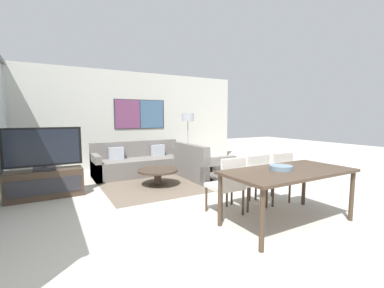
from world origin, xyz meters
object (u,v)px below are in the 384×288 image
at_px(tv_console, 46,184).
at_px(coffee_table, 158,173).
at_px(sofa_side, 200,167).
at_px(dining_table, 288,175).
at_px(sofa_main, 139,163).
at_px(fruit_bowl, 281,167).
at_px(dining_chair_right, 277,174).
at_px(floor_lamp, 188,122).
at_px(television, 43,149).
at_px(dining_chair_left, 228,183).
at_px(dining_chair_centre, 253,178).

xyz_separation_m(tv_console, coffee_table, (2.10, -0.23, 0.01)).
height_order(sofa_side, dining_table, sofa_side).
bearing_deg(tv_console, coffee_table, -6.35).
height_order(coffee_table, dining_table, dining_table).
height_order(sofa_main, fruit_bowl, sofa_main).
bearing_deg(sofa_main, coffee_table, -90.00).
relative_size(sofa_side, dining_chair_right, 1.66).
xyz_separation_m(sofa_side, floor_lamp, (0.36, 1.28, 1.06)).
bearing_deg(dining_chair_right, dining_table, -127.87).
bearing_deg(coffee_table, television, 173.63).
height_order(tv_console, coffee_table, tv_console).
relative_size(television, dining_chair_right, 1.44).
height_order(tv_console, sofa_main, sofa_main).
xyz_separation_m(television, floor_lamp, (3.60, 1.15, 0.43)).
xyz_separation_m(tv_console, television, (-0.00, 0.00, 0.65)).
distance_m(television, floor_lamp, 3.80).
height_order(coffee_table, fruit_bowl, fruit_bowl).
height_order(sofa_side, dining_chair_left, dining_chair_left).
bearing_deg(dining_chair_centre, sofa_side, 81.57).
height_order(sofa_side, coffee_table, sofa_side).
relative_size(sofa_side, fruit_bowl, 4.81).
height_order(sofa_main, dining_chair_centre, dining_chair_centre).
height_order(fruit_bowl, floor_lamp, floor_lamp).
height_order(dining_table, fruit_bowl, fruit_bowl).
height_order(tv_console, floor_lamp, floor_lamp).
bearing_deg(sofa_main, dining_table, -78.46).
bearing_deg(dining_chair_centre, sofa_main, 103.88).
relative_size(coffee_table, floor_lamp, 0.55).
xyz_separation_m(television, coffee_table, (2.10, -0.24, -0.64)).
bearing_deg(coffee_table, fruit_bowl, -74.62).
relative_size(dining_table, dining_chair_right, 2.09).
height_order(television, coffee_table, television).
bearing_deg(sofa_side, television, 87.75).
relative_size(tv_console, dining_chair_left, 1.43).
bearing_deg(floor_lamp, sofa_main, -175.69).
xyz_separation_m(dining_chair_right, floor_lamp, (0.14, 3.43, 0.84)).
relative_size(dining_table, floor_lamp, 1.18).
xyz_separation_m(dining_table, floor_lamp, (0.68, 4.12, 0.65)).
height_order(dining_chair_centre, dining_chair_right, same).
bearing_deg(dining_chair_centre, coffee_table, 111.84).
bearing_deg(sofa_main, floor_lamp, 4.31).
relative_size(sofa_main, sofa_side, 1.57).
bearing_deg(dining_chair_centre, floor_lamp, 78.83).
distance_m(dining_table, dining_chair_right, 0.89).
height_order(coffee_table, dining_chair_right, dining_chair_right).
bearing_deg(sofa_main, dining_chair_centre, -76.12).
bearing_deg(dining_chair_left, tv_console, 135.82).
relative_size(tv_console, dining_table, 0.68).
height_order(television, dining_chair_centre, television).
bearing_deg(dining_chair_left, television, 135.81).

